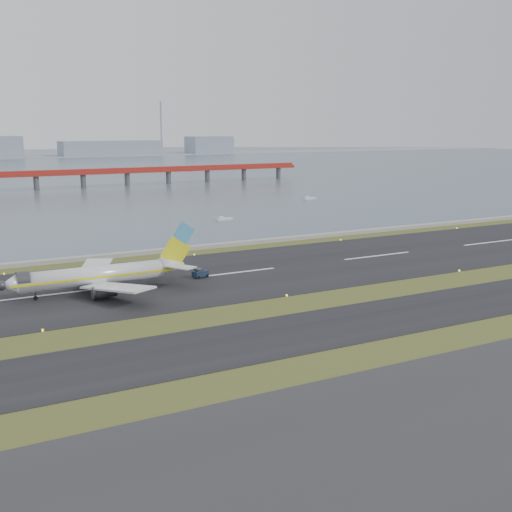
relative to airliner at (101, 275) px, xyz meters
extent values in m
plane|color=#3D4B1B|center=(30.15, -27.46, -3.46)|extent=(1000.00, 1000.00, 0.00)
cube|color=black|center=(30.15, -39.46, -3.41)|extent=(1000.00, 18.00, 0.10)
cube|color=black|center=(30.15, 2.54, -3.41)|extent=(1000.00, 45.00, 0.10)
cube|color=gray|center=(30.15, 32.54, -2.96)|extent=(1000.00, 2.50, 1.00)
cube|color=#A2241B|center=(50.15, 222.54, 4.04)|extent=(260.00, 5.00, 1.60)
cube|color=#A2241B|center=(50.15, 222.54, 5.54)|extent=(260.00, 0.40, 1.40)
cylinder|color=#4C4C51|center=(50.15, 222.54, -0.46)|extent=(2.80, 2.80, 7.00)
cylinder|color=#4C4C51|center=(146.15, 222.54, -0.46)|extent=(2.80, 2.80, 7.00)
cube|color=#8894A1|center=(170.15, 592.54, 4.54)|extent=(110.00, 35.00, 16.00)
cube|color=#8894A1|center=(290.15, 592.54, 6.54)|extent=(50.00, 35.00, 20.00)
cylinder|color=#8894A1|center=(230.15, 592.54, 26.54)|extent=(1.80, 1.80, 60.00)
cylinder|color=silver|center=(-1.50, 0.00, 0.04)|extent=(28.00, 3.80, 3.80)
cone|color=silver|center=(-17.10, 0.00, 0.04)|extent=(3.20, 3.80, 3.80)
cone|color=silver|center=(14.70, 0.00, 0.34)|extent=(5.00, 3.80, 3.80)
cube|color=yellow|center=(-1.50, -1.92, 0.04)|extent=(31.00, 0.06, 0.45)
cube|color=yellow|center=(-1.50, 1.92, 0.04)|extent=(31.00, 0.06, 0.45)
cube|color=silver|center=(0.70, -8.50, -0.66)|extent=(11.31, 15.89, 1.66)
cube|color=silver|center=(0.70, 8.50, -0.66)|extent=(11.31, 15.89, 1.66)
cylinder|color=#333338|center=(-1.00, -6.00, -1.86)|extent=(4.20, 2.10, 2.10)
cylinder|color=#333338|center=(-1.00, 6.00, -1.86)|extent=(4.20, 2.10, 2.10)
cube|color=yellow|center=(15.50, 0.00, 3.24)|extent=(6.80, 0.35, 6.85)
cube|color=#4796C9|center=(17.40, 0.00, 6.94)|extent=(4.85, 0.37, 4.90)
cube|color=silver|center=(15.00, -3.80, 0.84)|extent=(5.64, 6.80, 0.22)
cube|color=silver|center=(15.00, 3.80, 0.84)|extent=(5.64, 6.80, 0.22)
cylinder|color=black|center=(-12.50, 0.00, -3.01)|extent=(0.80, 0.28, 0.80)
cylinder|color=black|center=(0.00, -2.80, -2.91)|extent=(1.00, 0.38, 1.00)
cylinder|color=black|center=(0.00, 2.80, -2.91)|extent=(1.00, 0.38, 1.00)
cube|color=#16243D|center=(21.83, 2.08, -2.54)|extent=(3.61, 2.57, 1.22)
cube|color=#333338|center=(21.43, 1.98, -1.73)|extent=(1.75, 1.83, 0.71)
cylinder|color=black|center=(20.94, 1.02, -3.10)|extent=(0.77, 0.47, 0.71)
cylinder|color=black|center=(20.54, 2.60, -3.10)|extent=(0.77, 0.47, 0.71)
cylinder|color=black|center=(23.11, 1.57, -3.10)|extent=(0.77, 0.47, 0.71)
cylinder|color=black|center=(22.71, 3.15, -3.10)|extent=(0.77, 0.47, 0.71)
cube|color=silver|center=(63.54, 77.36, -3.11)|extent=(6.27, 2.57, 0.78)
cube|color=silver|center=(62.24, 77.22, -2.41)|extent=(1.88, 1.58, 0.78)
cube|color=silver|center=(124.45, 117.09, -3.08)|extent=(6.86, 3.49, 0.84)
cube|color=silver|center=(123.08, 116.78, -2.33)|extent=(2.16, 1.88, 0.84)
camera|label=1|loc=(-31.18, -121.21, 28.41)|focal=45.00mm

